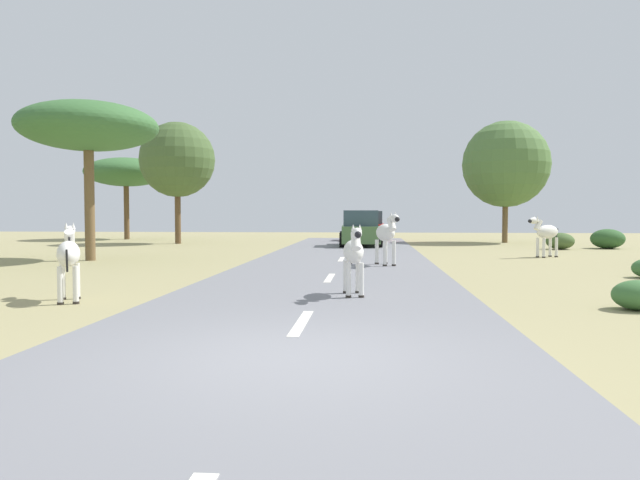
# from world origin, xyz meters

# --- Properties ---
(ground_plane) EXTENTS (90.00, 90.00, 0.00)m
(ground_plane) POSITION_xyz_m (0.00, 0.00, 0.00)
(ground_plane) COLOR #998E60
(road) EXTENTS (6.00, 64.00, 0.05)m
(road) POSITION_xyz_m (-0.13, 0.00, 0.03)
(road) COLOR slate
(road) RESTS_ON ground_plane
(lane_markings) EXTENTS (0.16, 56.00, 0.01)m
(lane_markings) POSITION_xyz_m (-0.13, -1.00, 0.05)
(lane_markings) COLOR silver
(lane_markings) RESTS_ON road
(zebra_0) EXTENTS (0.50, 1.47, 1.39)m
(zebra_0) POSITION_xyz_m (0.55, 4.89, 0.88)
(zebra_0) COLOR silver
(zebra_0) RESTS_ON road
(zebra_1) EXTENTS (1.46, 1.16, 1.57)m
(zebra_1) POSITION_xyz_m (7.40, 16.20, 0.94)
(zebra_1) COLOR silver
(zebra_1) RESTS_ON ground_plane
(zebra_2) EXTENTS (0.82, 1.68, 1.64)m
(zebra_2) POSITION_xyz_m (1.36, 11.71, 1.03)
(zebra_2) COLOR silver
(zebra_2) RESTS_ON road
(zebra_3) EXTENTS (0.88, 1.46, 1.46)m
(zebra_3) POSITION_xyz_m (-4.73, 4.08, 0.87)
(zebra_3) COLOR silver
(zebra_3) RESTS_ON ground_plane
(car_0) EXTENTS (2.16, 4.41, 1.74)m
(car_0) POSITION_xyz_m (0.38, 22.65, 0.85)
(car_0) COLOR #476B38
(car_0) RESTS_ON road
(car_1) EXTENTS (2.10, 4.38, 1.74)m
(car_1) POSITION_xyz_m (0.77, 28.66, 0.85)
(car_1) COLOR red
(car_1) RESTS_ON road
(tree_1) EXTENTS (5.15, 5.15, 5.17)m
(tree_1) POSITION_xyz_m (-14.58, 29.98, 4.25)
(tree_1) COLOR brown
(tree_1) RESTS_ON ground_plane
(tree_3) EXTENTS (4.74, 4.74, 5.48)m
(tree_3) POSITION_xyz_m (-8.87, 13.38, 4.62)
(tree_3) COLOR brown
(tree_3) RESTS_ON ground_plane
(tree_5) EXTENTS (4.82, 4.82, 6.81)m
(tree_5) POSITION_xyz_m (8.43, 27.50, 4.40)
(tree_5) COLOR brown
(tree_5) RESTS_ON ground_plane
(tree_6) EXTENTS (4.06, 4.06, 6.59)m
(tree_6) POSITION_xyz_m (-9.57, 24.96, 4.55)
(tree_6) COLOR brown
(tree_6) RESTS_ON ground_plane
(bush_1) EXTENTS (0.85, 0.76, 0.51)m
(bush_1) POSITION_xyz_m (5.39, 3.91, 0.25)
(bush_1) COLOR #386633
(bush_1) RESTS_ON ground_plane
(bush_2) EXTENTS (1.53, 1.38, 0.92)m
(bush_2) POSITION_xyz_m (11.94, 22.16, 0.46)
(bush_2) COLOR #2D5628
(bush_2) RESTS_ON ground_plane
(bush_3) EXTENTS (1.27, 1.14, 0.76)m
(bush_3) POSITION_xyz_m (9.54, 21.38, 0.38)
(bush_3) COLOR #425B2D
(bush_3) RESTS_ON ground_plane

